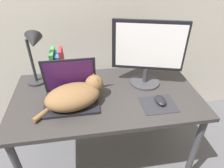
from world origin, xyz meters
TOP-DOWN VIEW (x-y plane):
  - desk at (0.00, 0.34)m, footprint 1.25×0.68m
  - laptop at (-0.23, 0.31)m, footprint 0.34×0.26m
  - cat at (-0.20, 0.26)m, footprint 0.43×0.31m
  - external_monitor at (0.30, 0.43)m, footprint 0.47×0.21m
  - mousepad at (0.31, 0.18)m, footprint 0.21×0.18m
  - computer_mouse at (0.33, 0.19)m, footprint 0.06×0.11m
  - book_row at (-0.32, 0.59)m, footprint 0.10×0.16m
  - desk_lamp at (-0.45, 0.54)m, footprint 0.17×0.17m

SIDE VIEW (x-z plane):
  - desk at x=0.00m, z-range 0.28..1.00m
  - mousepad at x=0.31m, z-range 0.72..0.72m
  - computer_mouse at x=0.33m, z-range 0.72..0.75m
  - laptop at x=-0.23m, z-range 0.64..0.90m
  - cat at x=-0.20m, z-range 0.71..0.87m
  - book_row at x=-0.32m, z-range 0.71..0.95m
  - external_monitor at x=0.30m, z-range 0.74..1.20m
  - desk_lamp at x=-0.45m, z-range 0.78..1.18m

